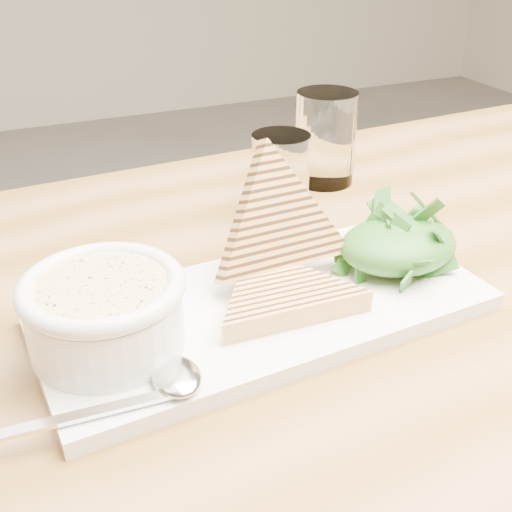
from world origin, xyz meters
name	(u,v)px	position (x,y,z in m)	size (l,w,h in m)	color
table_top	(375,331)	(-0.23, -0.06, 0.71)	(1.29, 0.86, 0.04)	olive
table_leg_br	(510,305)	(0.37, 0.32, 0.34)	(0.06, 0.06, 0.69)	olive
platter	(265,309)	(-0.32, -0.03, 0.73)	(0.39, 0.17, 0.01)	white
soup_bowl	(106,320)	(-0.46, -0.04, 0.76)	(0.12, 0.12, 0.05)	white
soup	(102,289)	(-0.46, -0.04, 0.79)	(0.10, 0.10, 0.01)	#D6BF80
bowl_rim	(101,286)	(-0.46, -0.04, 0.79)	(0.13, 0.13, 0.01)	white
sandwich_flat	(281,294)	(-0.31, -0.04, 0.75)	(0.15, 0.15, 0.02)	tan
sandwich_lean	(278,225)	(-0.29, 0.01, 0.79)	(0.15, 0.15, 0.08)	tan
salad_base	(398,245)	(-0.18, -0.02, 0.76)	(0.11, 0.09, 0.04)	#1C4A18
arugula_pile	(399,240)	(-0.18, -0.02, 0.77)	(0.11, 0.10, 0.05)	#316C20
spoon_bowl	(177,376)	(-0.42, -0.10, 0.75)	(0.04, 0.05, 0.01)	silver
spoon_handle	(84,415)	(-0.49, -0.11, 0.74)	(0.12, 0.01, 0.00)	silver
glass_near	(325,138)	(-0.12, 0.22, 0.78)	(0.08, 0.08, 0.12)	white
glass_far	(280,178)	(-0.22, 0.14, 0.77)	(0.06, 0.06, 0.10)	white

